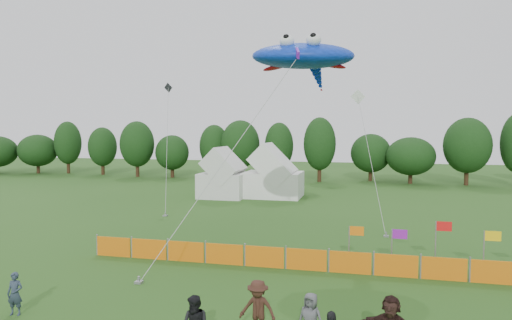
% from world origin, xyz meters
% --- Properties ---
extents(treeline, '(104.57, 8.78, 8.36)m').
position_xyz_m(treeline, '(1.61, 44.93, 4.18)').
color(treeline, '#382314').
rests_on(treeline, ground).
extents(tent_left, '(4.40, 4.40, 3.88)m').
position_xyz_m(tent_left, '(-8.69, 28.54, 1.96)').
color(tent_left, silver).
rests_on(tent_left, ground).
extents(tent_right, '(5.62, 4.50, 3.97)m').
position_xyz_m(tent_right, '(-4.07, 29.83, 2.00)').
color(tent_right, white).
rests_on(tent_right, ground).
extents(barrier_fence, '(21.90, 0.06, 1.00)m').
position_xyz_m(barrier_fence, '(2.10, 7.23, 0.50)').
color(barrier_fence, orange).
rests_on(barrier_fence, ground).
extents(flag_row, '(8.73, 0.49, 2.24)m').
position_xyz_m(flag_row, '(8.22, 8.83, 1.36)').
color(flag_row, gray).
rests_on(flag_row, ground).
extents(spectator_a, '(0.61, 0.46, 1.53)m').
position_xyz_m(spectator_a, '(-7.21, -0.33, 0.76)').
color(spectator_a, '#2A3646').
rests_on(spectator_a, ground).
extents(spectator_c, '(1.28, 0.84, 1.87)m').
position_xyz_m(spectator_c, '(1.54, -0.10, 0.94)').
color(spectator_c, '#391F16').
rests_on(spectator_c, ground).
extents(spectator_e, '(0.92, 0.74, 1.63)m').
position_xyz_m(spectator_e, '(3.20, -0.17, 0.81)').
color(spectator_e, '#4F5054').
rests_on(spectator_e, ground).
extents(stingray_kite, '(9.28, 15.50, 11.59)m').
position_xyz_m(stingray_kite, '(1.34, 12.00, 10.55)').
color(stingray_kite, blue).
rests_on(stingray_kite, ground).
extents(small_kite_white, '(2.62, 6.63, 9.56)m').
position_xyz_m(small_kite_white, '(4.69, 19.31, 6.16)').
color(small_kite_white, white).
rests_on(small_kite_white, ground).
extents(small_kite_dark, '(3.29, 7.02, 10.79)m').
position_xyz_m(small_kite_dark, '(-11.61, 22.02, 6.19)').
color(small_kite_dark, black).
rests_on(small_kite_dark, ground).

